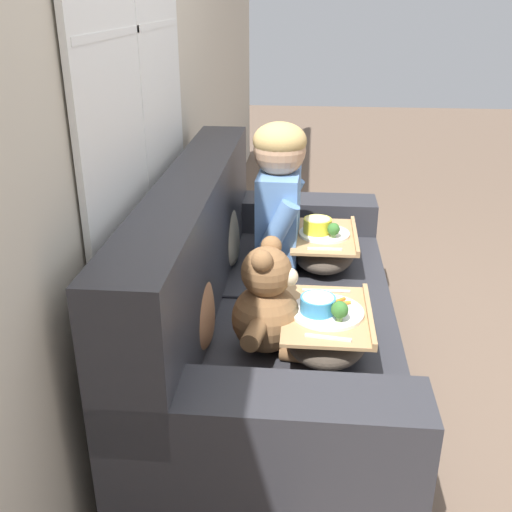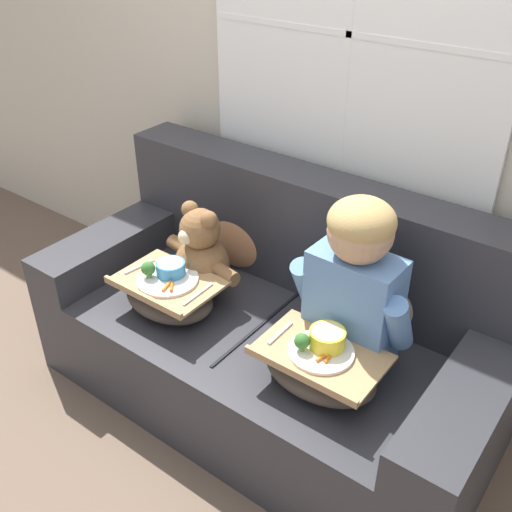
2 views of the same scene
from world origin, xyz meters
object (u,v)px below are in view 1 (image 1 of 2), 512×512
at_px(child_figure, 279,189).
at_px(couch, 261,319).
at_px(lap_tray_child, 323,248).
at_px(throw_pillow_behind_child, 225,226).
at_px(throw_pillow_behind_teddy, 196,300).
at_px(teddy_bear, 268,305).
at_px(lap_tray_teddy, 326,330).

bearing_deg(child_figure, couch, 172.35).
height_order(couch, child_figure, child_figure).
bearing_deg(lap_tray_child, couch, 144.95).
height_order(throw_pillow_behind_child, lap_tray_child, throw_pillow_behind_child).
relative_size(throw_pillow_behind_child, child_figure, 0.59).
relative_size(throw_pillow_behind_teddy, lap_tray_child, 0.82).
bearing_deg(teddy_bear, lap_tray_child, -15.48).
xyz_separation_m(child_figure, lap_tray_child, (-0.00, -0.20, -0.27)).
distance_m(throw_pillow_behind_teddy, child_figure, 0.77).
bearing_deg(child_figure, lap_tray_child, -90.13).
distance_m(couch, throw_pillow_behind_teddy, 0.48).
bearing_deg(child_figure, teddy_bear, -179.66).
relative_size(couch, throw_pillow_behind_teddy, 5.29).
height_order(couch, teddy_bear, couch).
distance_m(lap_tray_child, lap_tray_teddy, 0.71).
bearing_deg(lap_tray_child, lap_tray_teddy, -179.96).
height_order(couch, lap_tray_child, couch).
bearing_deg(teddy_bear, couch, 8.29).
distance_m(throw_pillow_behind_child, child_figure, 0.30).
distance_m(throw_pillow_behind_child, lap_tray_teddy, 0.84).
relative_size(couch, lap_tray_child, 4.34).
distance_m(child_figure, lap_tray_child, 0.33).
xyz_separation_m(child_figure, teddy_bear, (-0.71, -0.00, -0.18)).
bearing_deg(throw_pillow_behind_child, child_figure, -90.01).
xyz_separation_m(throw_pillow_behind_child, lap_tray_teddy, (-0.71, -0.44, -0.09)).
xyz_separation_m(lap_tray_child, lap_tray_teddy, (-0.71, -0.00, -0.00)).
height_order(throw_pillow_behind_child, lap_tray_teddy, throw_pillow_behind_child).
height_order(child_figure, teddy_bear, child_figure).
bearing_deg(lap_tray_teddy, throw_pillow_behind_teddy, 89.85).
xyz_separation_m(couch, throw_pillow_behind_teddy, (-0.36, 0.19, 0.27)).
bearing_deg(teddy_bear, throw_pillow_behind_teddy, 89.78).
height_order(child_figure, lap_tray_teddy, child_figure).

